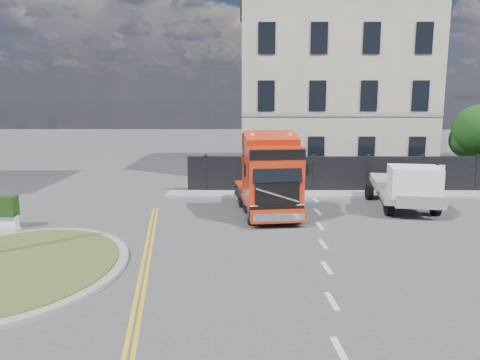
{
  "coord_description": "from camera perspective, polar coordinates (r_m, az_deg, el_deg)",
  "views": [
    {
      "loc": [
        0.04,
        -16.63,
        5.24
      ],
      "look_at": [
        -0.06,
        2.68,
        1.8
      ],
      "focal_mm": 35.0,
      "sensor_mm": 36.0,
      "label": 1
    }
  ],
  "objects": [
    {
      "name": "flatbed_pickup",
      "position": [
        22.7,
        19.84,
        -0.79
      ],
      "size": [
        2.97,
        5.59,
        2.2
      ],
      "rotation": [
        0.0,
        0.0,
        -0.17
      ],
      "color": "gray",
      "rests_on": "ground"
    },
    {
      "name": "truck",
      "position": [
        20.62,
        3.63,
        0.01
      ],
      "size": [
        2.98,
        6.31,
        3.65
      ],
      "rotation": [
        0.0,
        0.0,
        0.12
      ],
      "color": "black",
      "rests_on": "ground"
    },
    {
      "name": "tree",
      "position": [
        32.18,
        26.88,
        5.11
      ],
      "size": [
        3.2,
        3.2,
        4.8
      ],
      "color": "#382619",
      "rests_on": "ground"
    },
    {
      "name": "hoarding_fence",
      "position": [
        26.78,
        14.37,
        0.68
      ],
      "size": [
        18.8,
        0.25,
        2.0
      ],
      "color": "black",
      "rests_on": "ground"
    },
    {
      "name": "traffic_island",
      "position": [
        16.18,
        -25.89,
        -9.54
      ],
      "size": [
        6.8,
        6.8,
        0.17
      ],
      "color": "gray",
      "rests_on": "ground"
    },
    {
      "name": "ground",
      "position": [
        17.43,
        0.16,
        -7.39
      ],
      "size": [
        120.0,
        120.0,
        0.0
      ],
      "primitive_type": "plane",
      "color": "#424244",
      "rests_on": "ground"
    },
    {
      "name": "pavement_far",
      "position": [
        25.96,
        13.58,
        -1.69
      ],
      "size": [
        20.0,
        1.6,
        0.12
      ],
      "primitive_type": "cube",
      "color": "gray",
      "rests_on": "ground"
    },
    {
      "name": "georgian_building",
      "position": [
        33.66,
        10.69,
        10.84
      ],
      "size": [
        12.3,
        10.3,
        12.8
      ],
      "color": "beige",
      "rests_on": "ground"
    }
  ]
}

